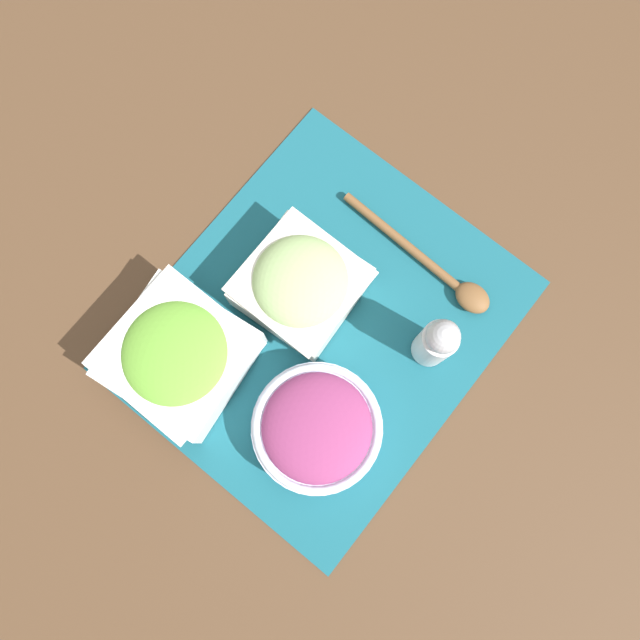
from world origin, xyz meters
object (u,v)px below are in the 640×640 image
cucumber_bowl (301,285)px  lettuce_bowl (179,356)px  pepper_shaker (437,342)px  onion_bowl (317,428)px  wooden_spoon (442,273)px

cucumber_bowl → lettuce_bowl: 0.18m
lettuce_bowl → pepper_shaker: size_ratio=1.44×
cucumber_bowl → pepper_shaker: size_ratio=1.21×
pepper_shaker → lettuce_bowl: bearing=131.3°
onion_bowl → pepper_shaker: bearing=-16.2°
onion_bowl → wooden_spoon: bearing=-0.5°
lettuce_bowl → wooden_spoon: (0.30, -0.19, -0.03)m
cucumber_bowl → wooden_spoon: (0.13, -0.13, -0.03)m
lettuce_bowl → wooden_spoon: lettuce_bowl is taller
pepper_shaker → wooden_spoon: bearing=27.5°
onion_bowl → cucumber_bowl: bearing=45.4°
cucumber_bowl → lettuce_bowl: bearing=159.9°
lettuce_bowl → pepper_shaker: bearing=-48.7°
cucumber_bowl → pepper_shaker: (0.04, -0.18, 0.02)m
wooden_spoon → lettuce_bowl: bearing=147.5°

